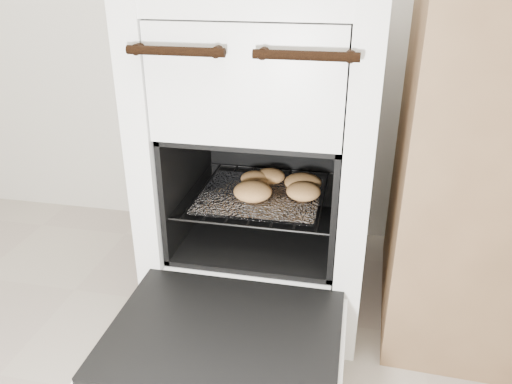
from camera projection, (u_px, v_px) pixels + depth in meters
The scene contains 5 objects.
stove at pixel (266, 156), 1.36m from camera, with size 0.55×0.61×0.85m.
oven_door at pixel (224, 337), 1.04m from camera, with size 0.50×0.39×0.03m.
oven_rack at pixel (262, 194), 1.34m from camera, with size 0.40×0.39×0.01m.
foil_sheet at pixel (260, 195), 1.32m from camera, with size 0.31×0.28×0.01m, color silver.
baked_rolls at pixel (278, 185), 1.32m from camera, with size 0.25×0.24×0.05m.
Camera 1 is at (0.12, -0.06, 0.90)m, focal length 35.00 mm.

